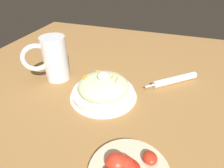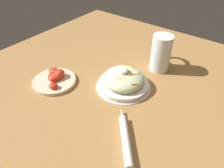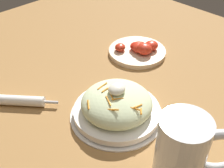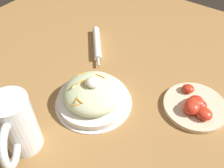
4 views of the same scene
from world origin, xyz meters
The scene contains 5 objects.
ground_plane centered at (0.00, 0.00, 0.00)m, with size 1.43×1.43×0.00m, color #9E703D.
salad_plate centered at (-0.01, 0.06, 0.03)m, with size 0.23×0.23×0.10m.
beer_mug centered at (0.05, 0.27, 0.08)m, with size 0.13×0.14×0.17m.
napkin_roll centered at (0.16, -0.17, 0.01)m, with size 0.16×0.18×0.03m.
tomato_plate centered at (-0.26, -0.10, 0.02)m, with size 0.18×0.18×0.05m.
Camera 4 is at (-0.33, 0.41, 0.57)m, focal length 39.53 mm.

